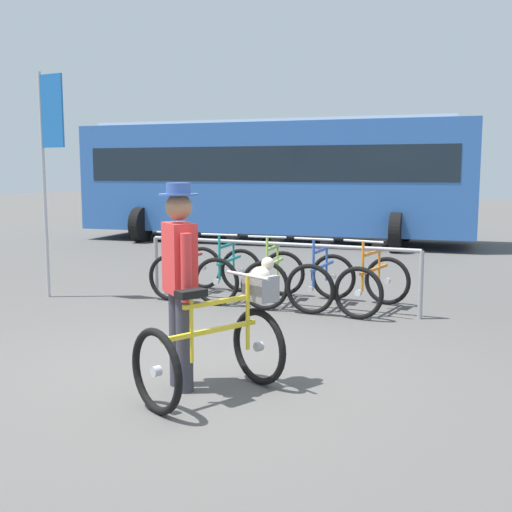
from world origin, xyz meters
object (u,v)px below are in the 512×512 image
(racked_bike_red, at_px, (187,270))
(racked_bike_orange, at_px, (374,284))
(racked_bike_teal, at_px, (229,273))
(person_with_featured_bike, at_px, (180,277))
(featured_bicycle, at_px, (223,337))
(racked_bike_lime, at_px, (274,276))
(racked_bike_blue, at_px, (322,280))
(bus_distant, at_px, (275,175))
(banner_flag, at_px, (49,142))

(racked_bike_red, relative_size, racked_bike_orange, 1.00)
(racked_bike_red, distance_m, racked_bike_teal, 0.70)
(person_with_featured_bike, bearing_deg, racked_bike_red, 124.19)
(featured_bicycle, xyz_separation_m, person_with_featured_bike, (-0.39, -0.04, 0.46))
(racked_bike_teal, height_order, person_with_featured_bike, person_with_featured_bike)
(racked_bike_teal, relative_size, person_with_featured_bike, 0.70)
(racked_bike_lime, distance_m, featured_bicycle, 3.69)
(racked_bike_blue, bearing_deg, featured_bicycle, -80.35)
(featured_bicycle, xyz_separation_m, bus_distant, (-4.83, 10.40, 1.25))
(featured_bicycle, xyz_separation_m, banner_flag, (-4.23, 2.23, 1.74))
(racked_bike_blue, bearing_deg, banner_flag, -160.48)
(racked_bike_blue, height_order, person_with_featured_bike, person_with_featured_bike)
(racked_bike_orange, relative_size, featured_bicycle, 0.91)
(person_with_featured_bike, relative_size, banner_flag, 0.54)
(racked_bike_blue, height_order, banner_flag, banner_flag)
(featured_bicycle, distance_m, person_with_featured_bike, 0.61)
(racked_bike_red, distance_m, bus_distant, 7.50)
(racked_bike_red, height_order, racked_bike_orange, same)
(racked_bike_red, relative_size, racked_bike_lime, 0.94)
(featured_bicycle, relative_size, person_with_featured_bike, 0.73)
(racked_bike_blue, xyz_separation_m, banner_flag, (-3.63, -1.29, 1.86))
(racked_bike_lime, height_order, bus_distant, bus_distant)
(racked_bike_blue, xyz_separation_m, featured_bicycle, (0.60, -3.51, 0.12))
(racked_bike_red, bearing_deg, banner_flag, -143.99)
(racked_bike_red, height_order, banner_flag, banner_flag)
(racked_bike_red, xyz_separation_m, racked_bike_blue, (2.09, 0.17, 0.00))
(person_with_featured_bike, bearing_deg, banner_flag, 149.43)
(person_with_featured_bike, bearing_deg, racked_bike_blue, 93.34)
(racked_bike_red, distance_m, racked_bike_blue, 2.10)
(bus_distant, height_order, banner_flag, banner_flag)
(racked_bike_blue, relative_size, person_with_featured_bike, 0.68)
(featured_bicycle, distance_m, bus_distant, 11.53)
(featured_bicycle, bearing_deg, racked_bike_red, 128.82)
(bus_distant, xyz_separation_m, banner_flag, (0.60, -8.17, 0.49))
(racked_bike_lime, xyz_separation_m, banner_flag, (-2.93, -1.23, 1.86))
(featured_bicycle, relative_size, bus_distant, 0.12)
(bus_distant, bearing_deg, racked_bike_blue, -58.40)
(racked_bike_blue, bearing_deg, racked_bike_red, -175.37)
(racked_bike_red, relative_size, banner_flag, 0.36)
(racked_bike_red, relative_size, person_with_featured_bike, 0.67)
(racked_bike_orange, height_order, featured_bicycle, featured_bicycle)
(featured_bicycle, bearing_deg, racked_bike_blue, 99.65)
(racked_bike_lime, distance_m, racked_bike_orange, 1.40)
(racked_bike_blue, height_order, racked_bike_orange, same)
(racked_bike_teal, height_order, banner_flag, banner_flag)
(person_with_featured_bike, xyz_separation_m, bus_distant, (-4.44, 10.44, 0.79))
(featured_bicycle, bearing_deg, racked_bike_teal, 120.37)
(racked_bike_lime, relative_size, racked_bike_orange, 1.07)
(racked_bike_red, xyz_separation_m, racked_bike_lime, (1.40, 0.11, -0.00))
(racked_bike_lime, bearing_deg, racked_bike_orange, 4.63)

